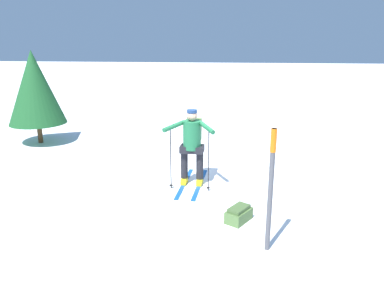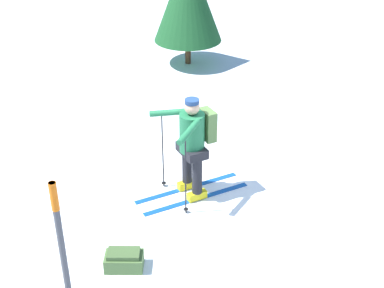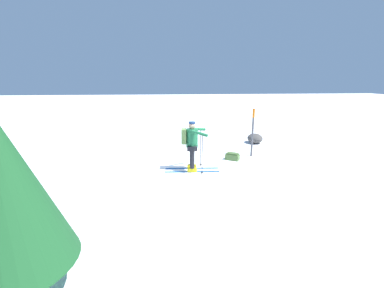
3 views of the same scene
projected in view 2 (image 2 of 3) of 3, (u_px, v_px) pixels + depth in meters
The scene contains 4 objects.
ground_plane at pixel (229, 200), 8.07m from camera, with size 80.00×80.00×0.00m, color white.
skier at pixel (193, 141), 7.78m from camera, with size 1.05×1.77×1.60m.
dropped_backpack at pixel (124, 260), 6.75m from camera, with size 0.49×0.56×0.26m.
trail_marker at pixel (61, 243), 5.61m from camera, with size 0.08×0.08×1.82m.
Camera 2 is at (-5.35, 3.89, 4.74)m, focal length 50.00 mm.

